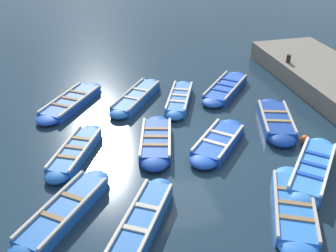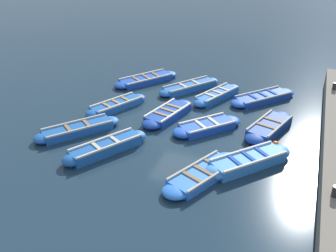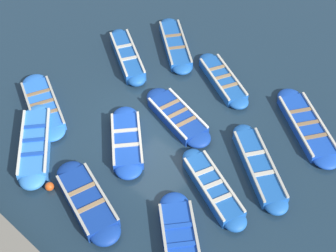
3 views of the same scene
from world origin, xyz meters
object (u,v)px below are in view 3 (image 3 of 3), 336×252
Objects in this scene: boat_broadside at (223,80)px; boat_outer_right at (181,248)px; boat_drifting at (177,117)px; boat_end_of_row at (43,106)px; boat_centre at (35,144)px; boat_outer_left at (307,126)px; boat_near_quay at (213,188)px; boat_alongside at (87,201)px; boat_far_corner at (127,56)px; boat_mid_row at (259,166)px; boat_bow_out at (175,45)px; boat_stern_in at (127,141)px; buoy_orange_near at (49,187)px.

boat_outer_right is at bearing -152.36° from boat_broadside.
boat_end_of_row is at bearing 124.89° from boat_drifting.
boat_centre reaches higher than boat_outer_right.
boat_outer_left is at bearing -2.51° from boat_outer_right.
boat_alongside is at bearing 138.74° from boat_near_quay.
boat_outer_right is 7.31m from boat_broadside.
boat_far_corner is 6.99m from boat_alongside.
boat_alongside reaches higher than boat_mid_row.
boat_outer_right is 1.01× the size of boat_bow_out.
boat_outer_right is 8.73m from boat_far_corner.
boat_mid_row reaches higher than boat_stern_in.
boat_far_corner is at bearing 66.88° from boat_near_quay.
buoy_orange_near is (-4.96, 1.07, -0.03)m from boat_drifting.
boat_drifting is 2.66m from boat_broadside.
boat_centre reaches higher than boat_mid_row.
boat_stern_in is 3.61m from boat_end_of_row.
boat_far_corner is at bearing 111.30° from boat_broadside.
boat_far_corner and boat_centre have the same top height.
boat_drifting reaches higher than boat_outer_right.
boat_broadside is at bearing -0.67° from boat_drifting.
boat_bow_out reaches higher than boat_end_of_row.
boat_near_quay is at bearing -79.89° from boat_end_of_row.
boat_drifting is 4.56m from boat_alongside.
boat_stern_in is at bearing -45.31° from boat_centre.
buoy_orange_near is (-6.16, -2.65, -0.06)m from boat_far_corner.
boat_end_of_row is 12.94× the size of buoy_orange_near.
boat_centre is (-4.19, 2.76, 0.03)m from boat_drifting.
boat_outer_right is 3.88m from boat_mid_row.
boat_outer_right is 1.02× the size of boat_centre.
boat_far_corner is 1.03× the size of boat_near_quay.
boat_broadside is (4.67, -0.59, -0.00)m from boat_stern_in.
boat_end_of_row is at bearing 103.26° from boat_stern_in.
boat_outer_left is at bearing -25.47° from boat_alongside.
boat_outer_left is 6.48m from boat_bow_out.
boat_stern_in is 3.00m from buoy_orange_near.
boat_outer_left is 9.44m from boat_centre.
boat_near_quay is (-1.67, 0.61, 0.01)m from boat_mid_row.
boat_outer_right is 11.96× the size of buoy_orange_near.
boat_broadside is 7.39m from boat_centre.
boat_mid_row is (-2.60, -3.42, 0.01)m from boat_broadside.
boat_near_quay is at bearing -41.26° from boat_alongside.
boat_drifting reaches higher than boat_bow_out.
boat_centre is (0.36, 3.02, 0.02)m from boat_alongside.
boat_drifting reaches higher than boat_mid_row.
boat_centre is at bearing -169.92° from boat_far_corner.
boat_alongside is 3.04m from boat_centre.
boat_outer_left is 3.68m from boat_broadside.
boat_centre is at bearing 93.40° from boat_outer_right.
boat_drifting is 1.02× the size of boat_centre.
boat_outer_right is 1.03× the size of boat_broadside.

